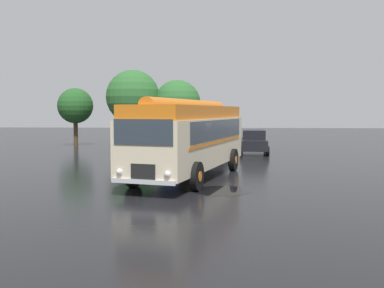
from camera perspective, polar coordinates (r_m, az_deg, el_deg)
name	(u,v)px	position (r m, az deg, el deg)	size (l,w,h in m)	color
ground_plane	(184,180)	(19.36, -1.03, -4.65)	(120.00, 120.00, 0.00)	black
vintage_bus	(190,135)	(20.00, -0.25, 1.09)	(5.04, 10.38, 3.49)	beige
car_near_left	(135,140)	(32.78, -7.27, 0.45)	(2.36, 4.38, 1.66)	black
car_mid_left	(171,141)	(31.49, -2.70, 0.33)	(2.40, 4.40, 1.66)	navy
car_mid_right	(212,141)	(31.81, 2.50, 0.37)	(2.35, 4.38, 1.66)	black
car_far_right	(254,142)	(31.57, 7.85, 0.30)	(2.10, 4.27, 1.66)	black
tree_far_left	(76,106)	(39.58, -14.54, 4.70)	(2.99, 3.02, 4.92)	#4C3823
tree_left_of_centre	(131,96)	(37.14, -7.72, 6.05)	(4.36, 4.36, 6.31)	#4C3823
tree_centre	(177,103)	(36.66, -1.97, 5.20)	(3.77, 3.77, 5.50)	#4C3823
puddle_patch	(221,191)	(16.95, 3.75, -5.92)	(2.23, 2.23, 0.01)	black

